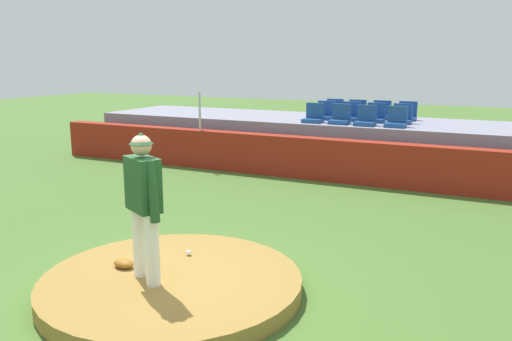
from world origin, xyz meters
The scene contains 20 objects.
ground_plane centered at (0.00, 0.00, 0.00)m, with size 60.00×60.00×0.00m, color #476A2A.
pitchers_mound centered at (0.00, 0.00, 0.10)m, with size 3.27×3.27×0.21m, color olive.
pitcher centered at (-0.20, -0.23, 1.27)m, with size 0.75×0.48×1.83m.
baseball centered at (-0.20, 0.70, 0.24)m, with size 0.07×0.07×0.07m, color white.
fielding_glove centered at (-0.72, -0.04, 0.26)m, with size 0.30×0.20×0.11m, color #8D5818.
brick_barrier centered at (0.00, 6.82, 0.50)m, with size 16.71×0.40×1.01m, color maroon.
fence_post_left centered at (-3.86, 6.82, 1.51)m, with size 0.06×0.06×1.01m, color silver.
bleacher_platform centered at (0.00, 8.89, 0.62)m, with size 15.39×3.00×1.25m, color gray.
stadium_chair_0 centered at (-1.06, 7.93, 1.40)m, with size 0.48×0.44×0.50m.
stadium_chair_1 centered at (-0.34, 7.95, 1.40)m, with size 0.48×0.44×0.50m.
stadium_chair_2 centered at (0.33, 7.89, 1.40)m, with size 0.48×0.44×0.50m.
stadium_chair_3 centered at (1.07, 7.93, 1.40)m, with size 0.48×0.44×0.50m.
stadium_chair_4 centered at (-1.02, 8.73, 1.40)m, with size 0.48×0.44×0.50m.
stadium_chair_5 centered at (-0.32, 8.73, 1.40)m, with size 0.48×0.44×0.50m.
stadium_chair_6 centered at (0.38, 8.69, 1.40)m, with size 0.48×0.44×0.50m.
stadium_chair_7 centered at (1.06, 8.70, 1.40)m, with size 0.48×0.44×0.50m.
stadium_chair_8 centered at (-1.03, 9.53, 1.40)m, with size 0.48×0.44×0.50m.
stadium_chair_9 centered at (-0.36, 9.51, 1.40)m, with size 0.48×0.44×0.50m.
stadium_chair_10 centered at (0.33, 9.53, 1.40)m, with size 0.48×0.44×0.50m.
stadium_chair_11 centered at (1.03, 9.54, 1.40)m, with size 0.48×0.44×0.50m.
Camera 1 is at (3.69, -5.07, 2.87)m, focal length 37.03 mm.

